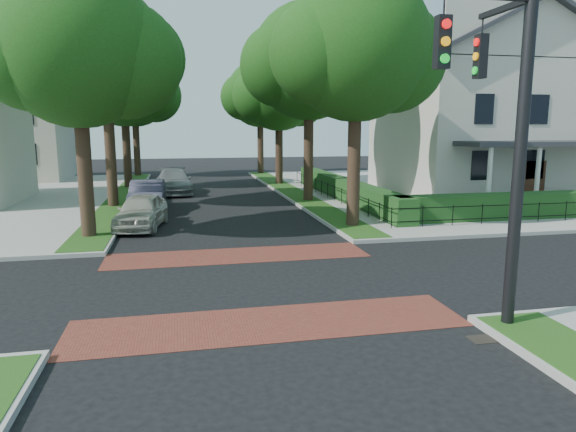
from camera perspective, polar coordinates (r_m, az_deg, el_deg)
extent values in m
plane|color=black|center=(14.95, -4.18, -7.38)|extent=(120.00, 120.00, 0.00)
cube|color=gray|center=(39.69, 20.77, 2.97)|extent=(30.00, 30.00, 0.15)
cube|color=maroon|center=(18.00, -5.57, -4.38)|extent=(9.00, 2.20, 0.01)
cube|color=maroon|center=(11.96, -2.04, -11.84)|extent=(9.00, 2.20, 0.01)
cube|color=black|center=(11.90, 21.00, -12.64)|extent=(0.65, 0.45, 0.01)
cube|color=#184313|center=(34.30, 0.41, 2.77)|extent=(1.60, 29.80, 0.02)
cube|color=#184313|center=(33.70, -17.85, 2.16)|extent=(1.60, 29.80, 0.02)
cylinder|color=black|center=(22.41, 7.38, 8.28)|extent=(0.56, 0.56, 7.35)
sphere|color=#1A3E11|center=(22.64, 7.61, 18.16)|extent=(6.20, 6.20, 6.20)
sphere|color=#1A3E11|center=(23.47, 11.43, 16.77)|extent=(4.65, 4.65, 4.65)
sphere|color=#1A3E11|center=(21.95, 3.77, 17.69)|extent=(4.34, 4.34, 4.34)
sphere|color=#1A3E11|center=(24.20, 6.58, 18.84)|extent=(4.03, 4.03, 4.03)
cylinder|color=black|center=(30.07, 2.30, 9.09)|extent=(0.56, 0.56, 7.70)
sphere|color=#1A3E11|center=(30.29, 2.36, 16.81)|extent=(6.60, 6.60, 6.60)
sphere|color=#1A3E11|center=(31.02, 5.59, 15.87)|extent=(4.95, 4.95, 4.95)
sphere|color=#1A3E11|center=(29.70, -0.77, 16.37)|extent=(4.62, 4.62, 4.62)
sphere|color=#1A3E11|center=(31.96, 1.78, 17.35)|extent=(4.29, 4.29, 4.29)
cylinder|color=black|center=(38.87, -1.00, 8.51)|extent=(0.56, 0.56, 6.65)
sphere|color=#1A3E11|center=(38.94, -1.02, 13.69)|extent=(5.80, 5.80, 5.80)
sphere|color=#1A3E11|center=(39.54, 1.23, 13.05)|extent=(4.35, 4.35, 4.35)
sphere|color=#1A3E11|center=(38.47, -3.14, 13.27)|extent=(4.06, 4.06, 4.06)
sphere|color=#1A3E11|center=(40.41, -1.28, 14.26)|extent=(3.77, 3.77, 3.77)
cylinder|color=black|center=(47.73, -3.09, 8.97)|extent=(0.56, 0.56, 7.00)
sphere|color=#1A3E11|center=(47.81, -3.13, 13.41)|extent=(6.00, 6.00, 6.00)
sphere|color=#1A3E11|center=(48.37, -1.20, 12.91)|extent=(4.50, 4.50, 4.50)
sphere|color=#1A3E11|center=(47.39, -4.93, 13.06)|extent=(4.20, 4.20, 4.20)
sphere|color=#1A3E11|center=(49.34, -3.29, 13.88)|extent=(3.90, 3.90, 3.90)
cylinder|color=black|center=(21.47, -21.80, 7.12)|extent=(0.56, 0.56, 7.00)
sphere|color=#1A3E11|center=(21.65, -22.46, 16.94)|extent=(6.00, 6.00, 6.00)
sphere|color=#1A3E11|center=(21.68, -17.78, 16.12)|extent=(4.50, 4.50, 4.50)
sphere|color=#1A3E11|center=(21.72, -26.55, 15.83)|extent=(4.20, 4.20, 4.20)
sphere|color=#1A3E11|center=(23.17, -21.60, 17.73)|extent=(3.90, 3.90, 3.90)
cylinder|color=black|center=(29.37, -19.26, 8.87)|extent=(0.56, 0.56, 8.05)
sphere|color=#1A3E11|center=(29.64, -19.75, 17.11)|extent=(6.40, 6.40, 6.40)
sphere|color=#1A3E11|center=(29.72, -16.11, 16.50)|extent=(4.80, 4.80, 4.80)
sphere|color=#1A3E11|center=(29.64, -22.95, 16.33)|extent=(4.48, 4.48, 4.48)
sphere|color=#1A3E11|center=(31.27, -19.21, 17.66)|extent=(4.16, 4.16, 4.16)
cylinder|color=black|center=(38.33, -17.54, 8.19)|extent=(0.56, 0.56, 6.86)
sphere|color=#1A3E11|center=(38.42, -17.83, 13.60)|extent=(5.60, 5.60, 5.60)
sphere|color=#1A3E11|center=(38.57, -15.42, 13.10)|extent=(4.20, 4.20, 4.20)
sphere|color=#1A3E11|center=(38.35, -19.97, 13.04)|extent=(3.92, 3.92, 3.92)
sphere|color=#1A3E11|center=(39.84, -17.52, 14.19)|extent=(3.64, 3.64, 3.64)
cylinder|color=black|center=(47.29, -16.53, 8.66)|extent=(0.56, 0.56, 7.14)
sphere|color=#1A3E11|center=(47.38, -16.76, 13.22)|extent=(6.20, 6.20, 6.20)
sphere|color=#1A3E11|center=(47.56, -14.61, 12.82)|extent=(4.65, 4.65, 4.65)
sphere|color=#1A3E11|center=(47.31, -18.68, 12.76)|extent=(4.34, 4.34, 4.34)
sphere|color=#1A3E11|center=(48.95, -16.52, 13.70)|extent=(4.03, 4.03, 4.03)
cube|color=#17451B|center=(30.91, 6.22, 3.02)|extent=(1.00, 18.00, 1.20)
cube|color=#17451B|center=(28.27, 28.79, 1.20)|extent=(18.00, 1.00, 1.20)
cube|color=beige|center=(35.85, 21.05, 8.82)|extent=(12.00, 10.00, 8.00)
cube|color=maroon|center=(36.83, 28.42, 18.09)|extent=(0.80, 0.80, 4.48)
cube|color=gray|center=(31.08, 26.80, 1.39)|extent=(9.60, 2.40, 0.50)
cube|color=#28282D|center=(30.83, 27.26, 7.19)|extent=(10.20, 2.70, 0.25)
cylinder|color=white|center=(27.67, 21.46, 4.19)|extent=(0.24, 0.24, 3.00)
cylinder|color=white|center=(29.28, 25.99, 4.15)|extent=(0.24, 0.24, 3.00)
cube|color=beige|center=(48.12, -28.65, 7.50)|extent=(9.00, 8.00, 6.50)
cube|color=maroon|center=(46.04, -26.45, 13.95)|extent=(0.80, 0.80, 3.64)
cylinder|color=black|center=(11.84, 24.48, 7.65)|extent=(0.26, 0.26, 8.00)
cube|color=black|center=(12.82, 22.91, 20.48)|extent=(0.12, 1.80, 0.12)
cube|color=black|center=(10.94, 16.78, 17.99)|extent=(0.28, 0.22, 1.00)
cylinder|color=red|center=(10.88, 17.21, 19.73)|extent=(0.18, 0.05, 0.18)
cylinder|color=orange|center=(10.83, 17.12, 18.06)|extent=(0.18, 0.05, 0.18)
cylinder|color=#0CB226|center=(10.78, 17.03, 16.38)|extent=(0.18, 0.05, 0.18)
cube|color=black|center=(13.34, 20.62, 16.25)|extent=(0.22, 0.28, 1.00)
cylinder|color=red|center=(13.31, 20.21, 17.68)|extent=(0.05, 0.18, 0.18)
cylinder|color=orange|center=(13.27, 20.12, 16.32)|extent=(0.05, 0.18, 0.18)
cylinder|color=#0CB226|center=(13.24, 20.04, 14.94)|extent=(0.05, 0.18, 0.18)
imported|color=#B2B0A0|center=(23.44, -15.99, 0.51)|extent=(2.44, 4.67, 1.52)
imported|color=black|center=(28.22, -15.34, 2.19)|extent=(1.77, 4.94, 1.62)
imported|color=gray|center=(35.20, -12.59, 3.75)|extent=(2.54, 5.59, 1.59)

